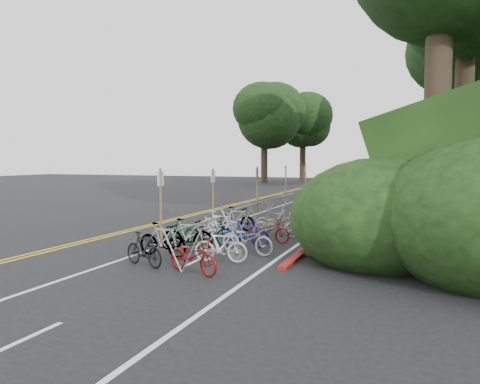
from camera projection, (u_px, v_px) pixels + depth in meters
The scene contains 10 objects.
ground at pixel (138, 244), 16.10m from camera, with size 120.00×120.00×0.00m, color black.
road_markings at pixel (252, 213), 25.29m from camera, with size 7.47×80.00×0.01m.
red_curb at pixel (352, 212), 25.26m from camera, with size 0.25×28.00×0.10m, color maroon.
tree_cluster at pixel (434, 18), 32.30m from camera, with size 33.53×54.94×20.33m.
bike_rack_front at pixel (203, 233), 13.12m from camera, with size 1.13×2.79×1.16m.
bike_racks_rest at pixel (307, 195), 27.10m from camera, with size 1.14×23.00×1.17m.
signpost_near at pixel (161, 201), 16.01m from camera, with size 0.08×0.40×2.59m.
signposts_rest at pixel (273, 183), 28.84m from camera, with size 0.08×18.40×2.50m.
bike_front at pixel (183, 234), 15.49m from camera, with size 1.43×0.40×0.86m, color #144C1E.
bike_valet at pixel (226, 232), 15.60m from camera, with size 3.45×8.83×1.04m.
Camera 1 is at (8.97, -13.64, 2.90)m, focal length 35.00 mm.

